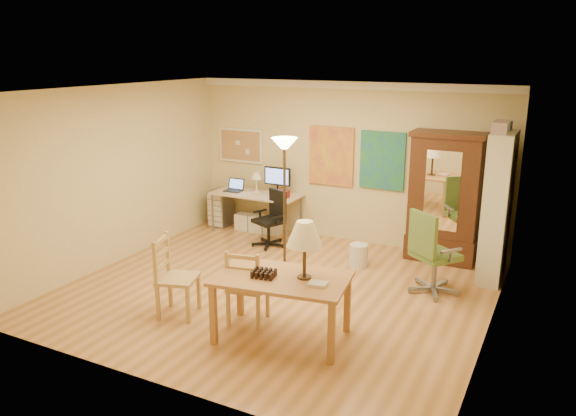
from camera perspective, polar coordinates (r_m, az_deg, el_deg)
The scene contains 16 objects.
floor at distance 7.77m, azimuth -1.21°, elevation -8.40°, with size 5.50×5.50×0.00m, color #A46E3A.
crown_molding at distance 9.36m, azimuth 5.99°, elevation 12.32°, with size 5.50×0.08×0.12m, color white.
corkboard at distance 10.40m, azimuth -4.81°, elevation 6.35°, with size 0.90×0.04×0.62m, color tan.
art_panel_left at distance 9.60m, azimuth 4.42°, elevation 5.28°, with size 0.80×0.04×1.00m, color yellow.
art_panel_right at distance 9.30m, azimuth 9.56°, elevation 4.77°, with size 0.75×0.04×0.95m, color #22668A.
dining_table at distance 6.23m, azimuth 0.19°, elevation -5.84°, with size 1.60×1.10×1.40m.
ladder_chair_back at distance 6.77m, azimuth -4.18°, elevation -8.15°, with size 0.51×0.49×0.94m.
ladder_chair_left at distance 7.07m, azimuth -11.39°, elevation -7.08°, with size 0.56×0.58×1.01m.
torchiere_lamp at distance 7.83m, azimuth -0.37°, elevation 4.24°, with size 0.37×0.37×2.02m.
computer_desk at distance 10.09m, azimuth -2.97°, elevation -0.05°, with size 1.60×0.70×1.21m.
office_chair_black at distance 9.44m, azimuth -1.82°, elevation -2.37°, with size 0.58×0.58×0.94m.
office_chair_green at distance 7.85m, azimuth 14.42°, elevation -6.23°, with size 0.73×0.73×1.15m.
drawer_cart at distance 10.58m, azimuth -6.87°, elevation 0.02°, with size 0.34×0.41×0.68m.
armoire at distance 8.94m, azimuth 15.55°, elevation 0.22°, with size 1.10×0.52×2.02m.
bookshelf at distance 8.36m, azimuth 20.47°, elevation 0.00°, with size 0.32×0.85×2.12m.
wastebin at distance 8.61m, azimuth 7.18°, elevation -4.81°, with size 0.28×0.28×0.36m, color silver.
Camera 1 is at (3.37, -6.25, 3.16)m, focal length 35.00 mm.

